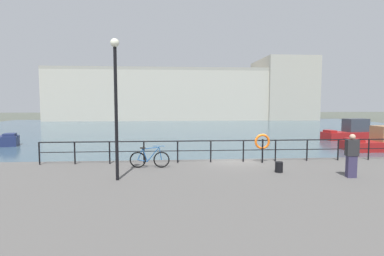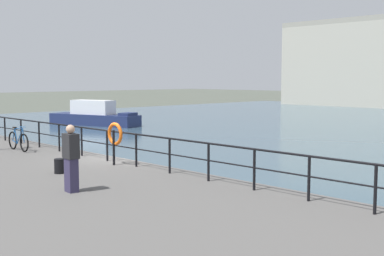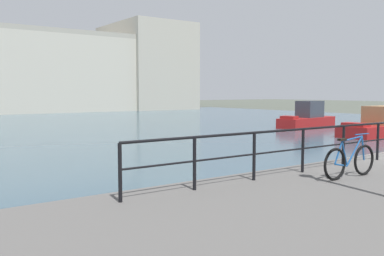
% 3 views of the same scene
% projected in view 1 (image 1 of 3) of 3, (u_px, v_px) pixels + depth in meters
% --- Properties ---
extents(ground_plane, '(240.00, 240.00, 0.00)m').
position_uv_depth(ground_plane, '(236.00, 180.00, 15.67)').
color(ground_plane, '#4C5147').
extents(water_basin, '(80.00, 60.00, 0.01)m').
position_uv_depth(water_basin, '(192.00, 130.00, 45.68)').
color(water_basin, '#385160').
rests_on(water_basin, ground_plane).
extents(quay_promenade, '(56.00, 13.00, 1.10)m').
position_uv_depth(quay_promenade, '(283.00, 216.00, 9.16)').
color(quay_promenade, '#565451').
rests_on(quay_promenade, ground_plane).
extents(harbor_building, '(62.49, 16.60, 14.88)m').
position_uv_depth(harbor_building, '(205.00, 95.00, 75.38)').
color(harbor_building, '#B2AD9E').
rests_on(harbor_building, ground_plane).
extents(moored_harbor_tender, '(6.96, 2.94, 2.26)m').
position_uv_depth(moored_harbor_tender, '(353.00, 132.00, 33.46)').
color(moored_harbor_tender, maroon).
rests_on(moored_harbor_tender, water_basin).
extents(quay_railing, '(21.00, 0.07, 1.08)m').
position_uv_depth(quay_railing, '(260.00, 147.00, 14.85)').
color(quay_railing, black).
rests_on(quay_railing, quay_promenade).
extents(parked_bicycle, '(1.77, 0.11, 0.98)m').
position_uv_depth(parked_bicycle, '(150.00, 159.00, 13.43)').
color(parked_bicycle, black).
rests_on(parked_bicycle, quay_promenade).
extents(mooring_bollard, '(0.32, 0.32, 0.44)m').
position_uv_depth(mooring_bollard, '(279.00, 167.00, 12.56)').
color(mooring_bollard, black).
rests_on(mooring_bollard, quay_promenade).
extents(life_ring_stand, '(0.75, 0.16, 1.40)m').
position_uv_depth(life_ring_stand, '(262.00, 143.00, 14.56)').
color(life_ring_stand, black).
rests_on(life_ring_stand, quay_promenade).
extents(quay_lamp_post, '(0.32, 0.32, 5.19)m').
position_uv_depth(quay_lamp_post, '(116.00, 92.00, 11.04)').
color(quay_lamp_post, black).
rests_on(quay_lamp_post, quay_promenade).
extents(standing_person, '(0.47, 0.32, 1.69)m').
position_uv_depth(standing_person, '(352.00, 155.00, 11.63)').
color(standing_person, '#332D4C').
rests_on(standing_person, quay_promenade).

